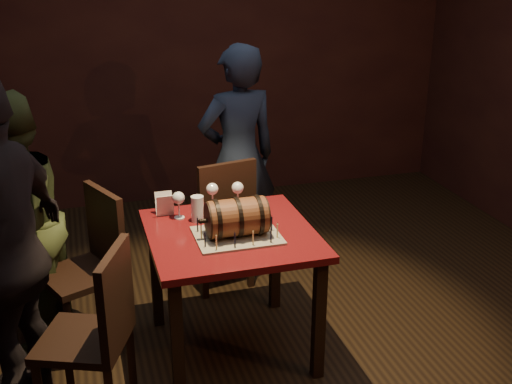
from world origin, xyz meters
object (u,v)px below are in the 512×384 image
wine_glass_left (178,199)px  person_back (238,158)px  pub_table (231,250)px  chair_left_front (98,328)px  person_left_front (3,255)px  wine_glass_mid (212,190)px  barrel_cake (237,217)px  chair_back (222,217)px  pint_of_ale (198,209)px  person_left_rear (15,225)px  wine_glass_right (238,189)px  chair_left_rear (92,260)px

wine_glass_left → person_back: bearing=55.2°
pub_table → chair_left_front: chair_left_front is taller
pub_table → person_left_front: (-1.14, -0.22, 0.23)m
wine_glass_mid → person_left_front: bearing=-153.1°
barrel_cake → chair_back: bearing=82.8°
pint_of_ale → person_left_rear: size_ratio=0.10×
wine_glass_right → chair_left_front: size_ratio=0.17×
person_left_rear → chair_left_front: bearing=40.8°
wine_glass_left → chair_left_front: (-0.51, -0.67, -0.35)m
barrel_cake → wine_glass_left: 0.42m
wine_glass_left → wine_glass_mid: same height
pub_table → person_left_front: size_ratio=0.51×
wine_glass_mid → wine_glass_right: bearing=-8.7°
pint_of_ale → chair_left_front: 0.90m
chair_back → person_back: (0.21, 0.35, 0.28)m
person_back → person_left_rear: person_back is taller
wine_glass_mid → pint_of_ale: 0.20m
wine_glass_left → person_left_rear: (-0.90, 0.17, -0.12)m
person_left_rear → barrel_cake: bearing=82.3°
chair_back → barrel_cake: bearing=-97.2°
pub_table → chair_back: bearing=80.9°
wine_glass_right → pub_table: bearing=-111.0°
wine_glass_left → chair_left_front: size_ratio=0.17×
pub_table → wine_glass_mid: (-0.02, 0.35, 0.23)m
chair_back → person_left_front: size_ratio=0.53×
chair_left_rear → person_left_rear: person_left_rear is taller
wine_glass_mid → person_back: person_back is taller
chair_back → wine_glass_left: bearing=-127.3°
chair_left_front → person_left_rear: (-0.39, 0.84, 0.23)m
barrel_cake → wine_glass_mid: (-0.04, 0.42, 0.00)m
barrel_cake → wine_glass_left: (-0.25, 0.34, 0.00)m
pub_table → chair_left_front: 0.86m
pint_of_ale → person_left_rear: (-1.00, 0.24, -0.07)m
chair_back → person_left_front: person_left_front is taller
wine_glass_mid → wine_glass_right: 0.15m
pint_of_ale → chair_back: size_ratio=0.16×
wine_glass_left → chair_back: chair_back is taller
chair_left_rear → chair_left_front: 0.74m
wine_glass_mid → chair_left_rear: (-0.72, -0.02, -0.34)m
wine_glass_left → chair_back: size_ratio=0.17×
wine_glass_right → person_left_front: 1.38m
wine_glass_left → person_left_front: 1.02m
wine_glass_mid → chair_back: 0.53m
pub_table → person_left_front: person_left_front is taller
person_left_front → barrel_cake: bearing=122.1°
wine_glass_left → person_left_rear: size_ratio=0.11×
chair_left_rear → person_left_front: 0.76m
person_back → person_left_rear: size_ratio=1.08×
pub_table → chair_left_front: bearing=-151.8°
chair_left_rear → person_back: size_ratio=0.58×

